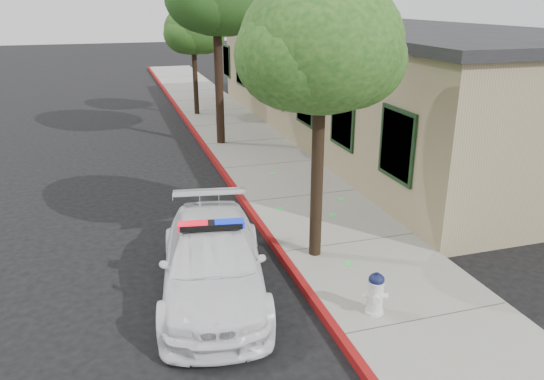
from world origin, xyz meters
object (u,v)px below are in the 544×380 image
Objects in this scene: clapboard_building at (373,81)px; street_tree_near at (321,51)px; fire_hydrant at (376,293)px; police_car at (213,261)px; street_tree_far at (194,32)px.

street_tree_near is (-5.99, -9.28, 2.10)m from clapboard_building.
street_tree_near is at bearing 116.49° from fire_hydrant.
fire_hydrant is (-5.84, -11.60, -1.60)m from clapboard_building.
police_car is (-8.24, -9.94, -1.47)m from clapboard_building.
fire_hydrant is at bearing -116.73° from clapboard_building.
street_tree_far is at bearing 90.94° from police_car.
fire_hydrant is at bearing -89.62° from street_tree_far.
police_car is at bearing -129.67° from clapboard_building.
fire_hydrant is 4.37m from street_tree_near.
clapboard_building reaches higher than fire_hydrant.
street_tree_far is (-5.95, 5.40, 1.60)m from clapboard_building.
police_car is at bearing -98.48° from street_tree_far.
police_car is 6.32× the size of fire_hydrant.
street_tree_far is at bearing 137.78° from clapboard_building.
street_tree_near is (2.26, 0.66, 3.57)m from police_car.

